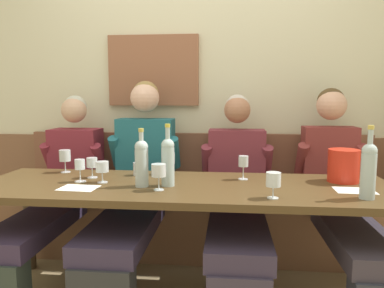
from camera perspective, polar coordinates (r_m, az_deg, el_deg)
name	(u,v)px	position (r m, az deg, el deg)	size (l,w,h in m)	color
room_wall_back	(197,76)	(3.07, 0.80, 10.40)	(6.80, 0.12, 2.80)	beige
wood_wainscot_panel	(197,191)	(3.11, 0.76, -7.17)	(6.80, 0.03, 0.91)	brown
wall_bench	(194,219)	(2.96, 0.39, -11.46)	(2.75, 0.42, 0.94)	brown
dining_table	(184,197)	(2.21, -1.28, -8.13)	(2.45, 0.76, 0.72)	#4A351C
person_center_left_seat	(58,186)	(2.79, -19.90, -6.03)	(0.48, 1.23, 1.24)	#2B352F
person_center_right_seat	(136,181)	(2.60, -8.60, -5.59)	(0.53, 1.23, 1.35)	#2A2B2E
person_right_seat	(237,192)	(2.51, 6.95, -7.33)	(0.52, 1.22, 1.25)	#362F3F
person_left_seat	(341,189)	(2.62, 21.98, -6.46)	(0.48, 1.23, 1.30)	#2D2F3A
ice_bucket	(344,166)	(2.42, 22.28, -3.10)	(0.18, 0.18, 0.20)	red
wine_bottle_amber_mid	(168,160)	(2.14, -3.73, -2.48)	(0.08, 0.08, 0.36)	#ADC4C2
wine_bottle_green_tall	(368,169)	(2.06, 25.50, -3.44)	(0.07, 0.07, 0.37)	#ADC0BF
wine_bottle_clear_water	(142,161)	(2.14, -7.76, -2.68)	(0.08, 0.08, 0.34)	#B4C5C4
wine_glass_near_bucket	(65,157)	(2.66, -18.96, -1.86)	(0.08, 0.08, 0.15)	silver
wine_glass_by_bottle	(80,166)	(2.34, -16.87, -3.27)	(0.07, 0.07, 0.14)	silver
wine_glass_center_front	(102,167)	(2.28, -13.65, -3.51)	(0.08, 0.08, 0.13)	silver
wine_glass_left_end	(169,159)	(2.46, -3.50, -2.36)	(0.07, 0.07, 0.15)	silver
wine_glass_mid_left	(159,171)	(2.04, -5.16, -4.15)	(0.08, 0.08, 0.15)	silver
wine_glass_mid_right	(273,181)	(1.92, 12.41, -5.55)	(0.08, 0.08, 0.13)	silver
wine_glass_right_end	(92,164)	(2.43, -15.13, -2.96)	(0.07, 0.07, 0.13)	silver
wine_glass_center_rear	(243,163)	(2.32, 7.91, -2.87)	(0.06, 0.06, 0.15)	silver
water_tumbler_center	(138,169)	(2.46, -8.29, -3.80)	(0.06, 0.06, 0.08)	silver
tasting_sheet_left_guest	(79,188)	(2.20, -17.04, -6.48)	(0.21, 0.15, 0.00)	white
tasting_sheet_right_guest	(355,191)	(2.24, 23.74, -6.57)	(0.21, 0.15, 0.00)	white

